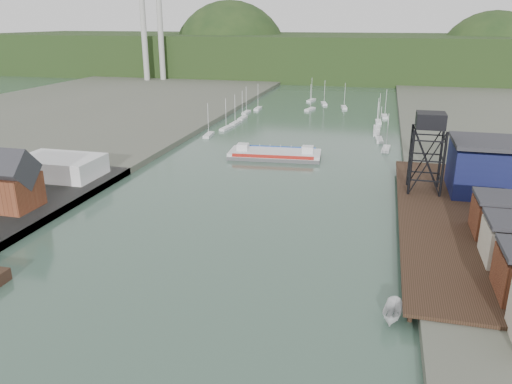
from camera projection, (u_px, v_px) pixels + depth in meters
The scene contains 11 objects.
ground at pixel (136, 341), 57.86m from camera, with size 600.00×600.00×0.00m, color #334F42.
east_pier at pixel (438, 215), 89.87m from camera, with size 14.00×70.00×2.45m.
harbor_building at pixel (3, 185), 93.09m from camera, with size 12.20×8.20×8.90m.
white_shed at pixel (60, 167), 112.61m from camera, with size 18.00×12.00×4.50m, color silver.
lift_tower at pixel (430, 125), 97.74m from camera, with size 6.50×6.50×16.00m.
blue_shed at pixel (504, 170), 98.90m from camera, with size 20.50×14.50×11.30m.
marina_sailboats at pixel (310, 119), 184.55m from camera, with size 57.71×92.65×0.90m.
smokestacks at pixel (152, 29), 285.60m from camera, with size 11.20×8.20×60.00m.
distant_hills at pixel (340, 59), 331.41m from camera, with size 500.00×120.00×80.00m.
chain_ferry at pixel (275, 154), 134.27m from camera, with size 25.14×11.78×3.51m.
motorboat at pixel (393, 313), 61.36m from camera, with size 2.16×5.74×2.22m, color silver.
Camera 1 is at (25.60, -44.07, 35.28)m, focal length 35.00 mm.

